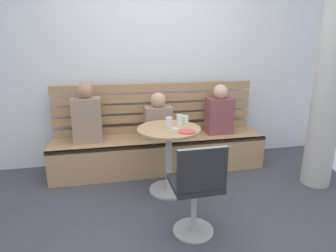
{
  "coord_description": "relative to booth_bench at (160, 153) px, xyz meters",
  "views": [
    {
      "loc": [
        -0.59,
        -2.19,
        1.61
      ],
      "look_at": [
        0.0,
        0.66,
        0.75
      ],
      "focal_mm": 30.23,
      "sensor_mm": 36.0,
      "label": 1
    }
  ],
  "objects": [
    {
      "name": "person_adult",
      "position": [
        -0.88,
        0.04,
        0.54
      ],
      "size": [
        0.34,
        0.22,
        0.72
      ],
      "color": "#9E7F6B",
      "rests_on": "booth_bench"
    },
    {
      "name": "person_child_left",
      "position": [
        -0.01,
        0.02,
        0.47
      ],
      "size": [
        0.34,
        0.22,
        0.58
      ],
      "color": "#9E7F6B",
      "rests_on": "booth_bench"
    },
    {
      "name": "cup_glass_short",
      "position": [
        0.22,
        -0.41,
        0.56
      ],
      "size": [
        0.08,
        0.08,
        0.08
      ],
      "primitive_type": "cylinder",
      "color": "silver",
      "rests_on": "cafe_table"
    },
    {
      "name": "booth_backrest",
      "position": [
        0.0,
        0.24,
        0.56
      ],
      "size": [
        2.65,
        0.04,
        0.66
      ],
      "color": "#A68157",
      "rests_on": "booth_bench"
    },
    {
      "name": "cafe_table",
      "position": [
        0.0,
        -0.58,
        0.3
      ],
      "size": [
        0.68,
        0.68,
        0.74
      ],
      "color": "#ADADB2",
      "rests_on": "ground"
    },
    {
      "name": "booth_bench",
      "position": [
        0.0,
        0.0,
        0.0
      ],
      "size": [
        2.7,
        0.52,
        0.44
      ],
      "color": "tan",
      "rests_on": "ground"
    },
    {
      "name": "ground",
      "position": [
        0.0,
        -1.2,
        -0.22
      ],
      "size": [
        8.0,
        8.0,
        0.0
      ],
      "primitive_type": "plane",
      "color": "#42424C"
    },
    {
      "name": "back_wall",
      "position": [
        0.0,
        0.44,
        1.23
      ],
      "size": [
        5.2,
        0.1,
        2.9
      ],
      "primitive_type": "cube",
      "color": "silver",
      "rests_on": "ground"
    },
    {
      "name": "person_child_middle",
      "position": [
        0.82,
        0.04,
        0.51
      ],
      "size": [
        0.34,
        0.22,
        0.65
      ],
      "color": "brown",
      "rests_on": "booth_bench"
    },
    {
      "name": "plate_small",
      "position": [
        0.15,
        -0.76,
        0.52
      ],
      "size": [
        0.17,
        0.17,
        0.01
      ],
      "primitive_type": "cylinder",
      "color": "#DB4C42",
      "rests_on": "cafe_table"
    },
    {
      "name": "white_chair",
      "position": [
        0.07,
        -1.39,
        0.24
      ],
      "size": [
        0.41,
        0.41,
        0.85
      ],
      "color": "#ADADB2",
      "rests_on": "ground"
    },
    {
      "name": "concrete_pillar",
      "position": [
        1.75,
        -0.75,
        1.18
      ],
      "size": [
        0.32,
        0.32,
        2.8
      ],
      "primitive_type": "cylinder",
      "color": "#B2B2AD",
      "rests_on": "ground"
    },
    {
      "name": "cup_water_clear",
      "position": [
        0.15,
        -0.46,
        0.57
      ],
      "size": [
        0.07,
        0.07,
        0.11
      ],
      "primitive_type": "cylinder",
      "color": "white",
      "rests_on": "cafe_table"
    },
    {
      "name": "cup_glass_tall",
      "position": [
        0.0,
        -0.59,
        0.58
      ],
      "size": [
        0.07,
        0.07,
        0.12
      ],
      "primitive_type": "cylinder",
      "color": "silver",
      "rests_on": "cafe_table"
    },
    {
      "name": "cup_espresso_small",
      "position": [
        0.02,
        -0.77,
        0.55
      ],
      "size": [
        0.06,
        0.06,
        0.05
      ],
      "primitive_type": "cylinder",
      "color": "silver",
      "rests_on": "cafe_table"
    }
  ]
}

